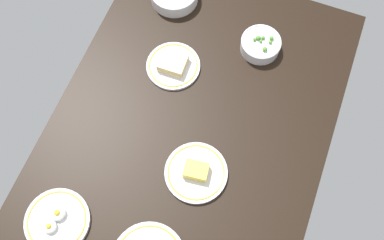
# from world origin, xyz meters

# --- Properties ---
(dining_table) EXTENTS (1.21, 0.87, 0.04)m
(dining_table) POSITION_xyz_m (0.00, 0.00, 0.02)
(dining_table) COLOR black
(dining_table) RESTS_ON ground
(plate_cheese) EXTENTS (0.19, 0.19, 0.05)m
(plate_cheese) POSITION_xyz_m (0.15, 0.07, 0.05)
(plate_cheese) COLOR silver
(plate_cheese) RESTS_ON dining_table
(plate_sandwich) EXTENTS (0.18, 0.18, 0.04)m
(plate_sandwich) POSITION_xyz_m (-0.17, -0.13, 0.05)
(plate_sandwich) COLOR silver
(plate_sandwich) RESTS_ON dining_table
(bowl_peas) EXTENTS (0.14, 0.14, 0.06)m
(bowl_peas) POSITION_xyz_m (-0.34, 0.12, 0.07)
(bowl_peas) COLOR silver
(bowl_peas) RESTS_ON dining_table
(plate_eggs) EXTENTS (0.19, 0.19, 0.05)m
(plate_eggs) POSITION_xyz_m (0.44, -0.26, 0.05)
(plate_eggs) COLOR silver
(plate_eggs) RESTS_ON dining_table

